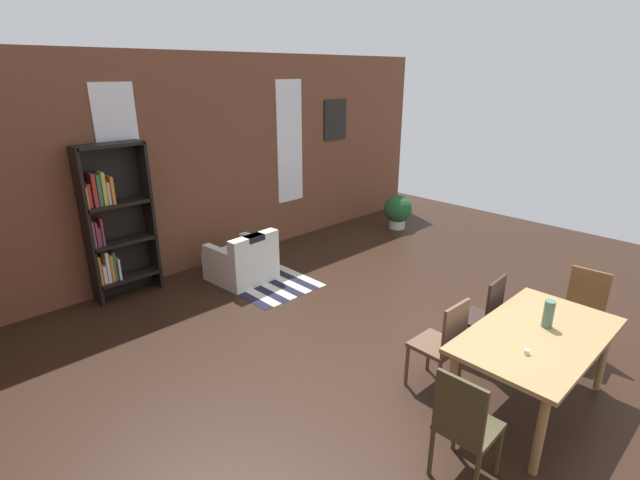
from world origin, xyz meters
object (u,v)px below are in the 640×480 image
(dining_chair_head_right, at_px, (582,311))
(dining_chair_far_left, at_px, (443,342))
(dining_chair_head_left, at_px, (464,424))
(armchair_white, at_px, (243,262))
(dining_table, at_px, (537,342))
(vase_on_table, at_px, (548,314))
(potted_plant_by_shelf, at_px, (398,210))
(bookshelf_tall, at_px, (114,223))
(dining_chair_far_right, at_px, (482,315))

(dining_chair_head_right, relative_size, dining_chair_far_left, 1.00)
(dining_chair_head_left, relative_size, armchair_white, 1.12)
(dining_table, xyz_separation_m, vase_on_table, (0.16, 0.00, 0.22))
(potted_plant_by_shelf, bearing_deg, vase_on_table, -128.34)
(dining_chair_head_left, height_order, dining_chair_head_right, same)
(dining_table, bearing_deg, bookshelf_tall, 109.64)
(dining_chair_far_right, bearing_deg, dining_chair_head_right, -39.91)
(dining_chair_far_left, bearing_deg, dining_table, -61.68)
(potted_plant_by_shelf, bearing_deg, dining_table, -129.72)
(dining_chair_far_left, bearing_deg, dining_chair_far_right, 0.01)
(dining_chair_head_right, height_order, bookshelf_tall, bookshelf_tall)
(vase_on_table, distance_m, dining_chair_far_left, 0.95)
(armchair_white, relative_size, potted_plant_by_shelf, 1.30)
(dining_chair_far_left, distance_m, dining_chair_far_right, 0.75)
(dining_table, xyz_separation_m, dining_chair_far_right, (0.38, 0.69, -0.15))
(dining_chair_head_right, bearing_deg, potted_plant_by_shelf, 62.07)
(dining_chair_head_left, height_order, bookshelf_tall, bookshelf_tall)
(dining_chair_far_right, bearing_deg, dining_chair_head_left, -156.19)
(dining_table, distance_m, bookshelf_tall, 5.12)
(dining_table, bearing_deg, dining_chair_far_left, 118.32)
(dining_table, bearing_deg, vase_on_table, 0.00)
(armchair_white, distance_m, potted_plant_by_shelf, 3.56)
(dining_chair_head_left, bearing_deg, dining_chair_far_right, 23.81)
(potted_plant_by_shelf, bearing_deg, dining_chair_far_left, -138.24)
(dining_chair_far_left, relative_size, dining_chair_far_right, 1.00)
(dining_chair_head_left, xyz_separation_m, dining_chair_head_right, (2.40, 0.01, 0.00))
(vase_on_table, distance_m, bookshelf_tall, 5.16)
(armchair_white, bearing_deg, dining_chair_far_left, -92.20)
(dining_table, distance_m, dining_chair_head_left, 1.21)
(dining_chair_far_left, xyz_separation_m, potted_plant_by_shelf, (3.69, 3.29, -0.15))
(vase_on_table, distance_m, armchair_white, 4.15)
(dining_chair_head_right, xyz_separation_m, dining_chair_far_right, (-0.82, 0.69, 0.00))
(dining_chair_far_left, xyz_separation_m, dining_chair_far_right, (0.75, 0.00, 0.00))
(dining_chair_far_left, bearing_deg, armchair_white, 87.80)
(vase_on_table, height_order, armchair_white, vase_on_table)
(vase_on_table, relative_size, dining_chair_far_left, 0.26)
(dining_chair_far_right, distance_m, potted_plant_by_shelf, 4.41)
(vase_on_table, xyz_separation_m, bookshelf_tall, (-1.87, 4.81, 0.15))
(dining_chair_head_left, xyz_separation_m, dining_chair_far_left, (0.83, 0.70, 0.00))
(dining_chair_far_left, distance_m, bookshelf_tall, 4.36)
(dining_chair_far_left, height_order, dining_chair_far_right, same)
(dining_chair_far_right, distance_m, armchair_white, 3.46)
(vase_on_table, bearing_deg, dining_chair_far_right, 72.61)
(dining_table, xyz_separation_m, dining_chair_far_left, (-0.37, 0.69, -0.15))
(dining_chair_far_left, bearing_deg, vase_on_table, -52.43)
(vase_on_table, bearing_deg, potted_plant_by_shelf, 51.66)
(bookshelf_tall, distance_m, potted_plant_by_shelf, 5.14)
(dining_chair_head_right, relative_size, armchair_white, 1.12)
(dining_table, relative_size, potted_plant_by_shelf, 2.53)
(dining_chair_far_left, relative_size, potted_plant_by_shelf, 1.45)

